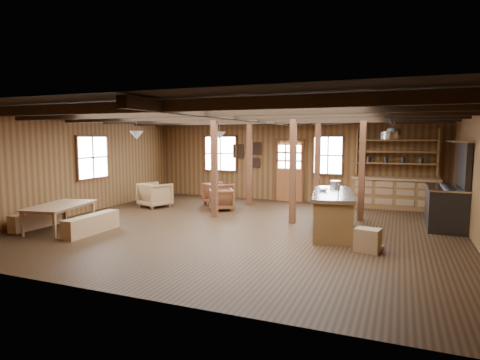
% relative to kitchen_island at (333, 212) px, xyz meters
% --- Properties ---
extents(room, '(10.04, 9.04, 2.84)m').
position_rel_kitchen_island_xyz_m(room, '(-2.11, -0.37, 0.92)').
color(room, black).
rests_on(room, ground).
extents(ceiling_joists, '(9.80, 8.82, 0.18)m').
position_rel_kitchen_island_xyz_m(ceiling_joists, '(-2.11, -0.19, 2.20)').
color(ceiling_joists, black).
rests_on(ceiling_joists, ceiling).
extents(timber_posts, '(3.95, 2.35, 2.80)m').
position_rel_kitchen_island_xyz_m(timber_posts, '(-1.59, 1.71, 0.92)').
color(timber_posts, '#482414').
rests_on(timber_posts, floor).
extents(back_door, '(1.02, 0.08, 2.15)m').
position_rel_kitchen_island_xyz_m(back_door, '(-2.11, 4.08, 0.40)').
color(back_door, brown).
rests_on(back_door, floor).
extents(window_back_left, '(1.32, 0.06, 1.32)m').
position_rel_kitchen_island_xyz_m(window_back_left, '(-4.71, 4.09, 1.12)').
color(window_back_left, white).
rests_on(window_back_left, wall_back).
extents(window_back_right, '(1.02, 0.06, 1.32)m').
position_rel_kitchen_island_xyz_m(window_back_right, '(-0.81, 4.09, 1.12)').
color(window_back_right, white).
rests_on(window_back_right, wall_back).
extents(window_left, '(0.14, 1.24, 1.32)m').
position_rel_kitchen_island_xyz_m(window_left, '(-7.07, 0.13, 1.12)').
color(window_left, white).
rests_on(window_left, wall_back).
extents(notice_boards, '(1.08, 0.03, 0.90)m').
position_rel_kitchen_island_xyz_m(notice_boards, '(-3.61, 4.09, 1.16)').
color(notice_boards, beige).
rests_on(notice_boards, wall_back).
extents(back_counter, '(2.55, 0.60, 2.45)m').
position_rel_kitchen_island_xyz_m(back_counter, '(1.29, 3.83, 0.12)').
color(back_counter, brown).
rests_on(back_counter, floor).
extents(pendant_lamps, '(1.86, 2.36, 0.66)m').
position_rel_kitchen_island_xyz_m(pendant_lamps, '(-4.36, 0.63, 1.77)').
color(pendant_lamps, '#2D2C2F').
rests_on(pendant_lamps, ceiling).
extents(pot_rack, '(0.37, 3.00, 0.41)m').
position_rel_kitchen_island_xyz_m(pot_rack, '(1.22, -0.22, 1.82)').
color(pot_rack, '#2D2C2F').
rests_on(pot_rack, ceiling).
extents(kitchen_island, '(1.28, 2.61, 1.20)m').
position_rel_kitchen_island_xyz_m(kitchen_island, '(0.00, 0.00, 0.00)').
color(kitchen_island, brown).
rests_on(kitchen_island, floor).
extents(step_stool, '(0.57, 0.45, 0.46)m').
position_rel_kitchen_island_xyz_m(step_stool, '(0.89, -1.35, -0.25)').
color(step_stool, olive).
rests_on(step_stool, floor).
extents(commercial_range, '(0.88, 1.72, 2.12)m').
position_rel_kitchen_island_xyz_m(commercial_range, '(2.53, 1.46, 0.19)').
color(commercial_range, '#2D2C2F').
rests_on(commercial_range, floor).
extents(dining_table, '(1.29, 1.89, 0.61)m').
position_rel_kitchen_island_xyz_m(dining_table, '(-6.01, -2.15, -0.17)').
color(dining_table, olive).
rests_on(dining_table, floor).
extents(bench_wall, '(0.28, 1.48, 0.41)m').
position_rel_kitchen_island_xyz_m(bench_wall, '(-6.76, -2.15, -0.27)').
color(bench_wall, olive).
rests_on(bench_wall, floor).
extents(bench_aisle, '(0.29, 1.56, 0.43)m').
position_rel_kitchen_island_xyz_m(bench_aisle, '(-5.11, -2.15, -0.26)').
color(bench_aisle, olive).
rests_on(bench_aisle, floor).
extents(armchair_a, '(0.96, 0.97, 0.65)m').
position_rel_kitchen_island_xyz_m(armchair_a, '(-3.58, 1.64, -0.15)').
color(armchair_a, brown).
rests_on(armchair_a, floor).
extents(armchair_b, '(1.09, 1.10, 0.73)m').
position_rel_kitchen_island_xyz_m(armchair_b, '(-4.05, 2.46, -0.11)').
color(armchair_b, brown).
rests_on(armchair_b, floor).
extents(armchair_c, '(1.08, 1.10, 0.78)m').
position_rel_kitchen_island_xyz_m(armchair_c, '(-5.75, 1.37, -0.09)').
color(armchair_c, olive).
rests_on(armchair_c, floor).
extents(counter_pot, '(0.27, 0.27, 0.16)m').
position_rel_kitchen_island_xyz_m(counter_pot, '(-0.10, 1.00, 0.54)').
color(counter_pot, silver).
rests_on(counter_pot, kitchen_island).
extents(bowl, '(0.26, 0.26, 0.06)m').
position_rel_kitchen_island_xyz_m(bowl, '(-0.26, 0.12, 0.49)').
color(bowl, silver).
rests_on(bowl, kitchen_island).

